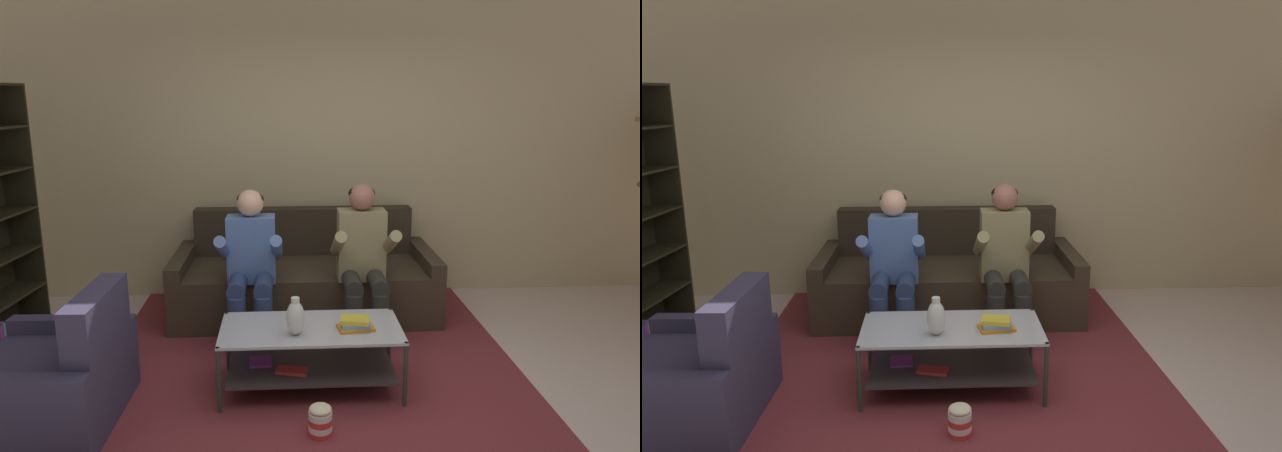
% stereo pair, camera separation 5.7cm
% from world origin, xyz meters
% --- Properties ---
extents(ground, '(16.80, 16.80, 0.00)m').
position_xyz_m(ground, '(0.00, 0.00, 0.00)').
color(ground, beige).
extents(back_partition, '(8.40, 0.12, 2.90)m').
position_xyz_m(back_partition, '(0.00, 2.46, 1.45)').
color(back_partition, '#C6B386').
rests_on(back_partition, ground).
extents(couch, '(2.28, 0.96, 0.89)m').
position_xyz_m(couch, '(-0.21, 1.87, 0.30)').
color(couch, '#392E21').
rests_on(couch, ground).
extents(person_seated_left, '(0.50, 0.58, 1.20)m').
position_xyz_m(person_seated_left, '(-0.65, 1.30, 0.66)').
color(person_seated_left, navy).
rests_on(person_seated_left, ground).
extents(person_seated_right, '(0.50, 0.58, 1.24)m').
position_xyz_m(person_seated_right, '(0.24, 1.31, 0.68)').
color(person_seated_right, '#2A2A26').
rests_on(person_seated_right, ground).
extents(coffee_table, '(1.18, 0.58, 0.44)m').
position_xyz_m(coffee_table, '(-0.22, 0.49, 0.30)').
color(coffee_table, '#B4B5BF').
rests_on(coffee_table, ground).
extents(area_rug, '(3.00, 3.33, 0.01)m').
position_xyz_m(area_rug, '(-0.21, 1.05, 0.01)').
color(area_rug, maroon).
rests_on(area_rug, ground).
extents(vase, '(0.12, 0.12, 0.25)m').
position_xyz_m(vase, '(-0.32, 0.37, 0.56)').
color(vase, silver).
rests_on(vase, coffee_table).
extents(book_stack, '(0.25, 0.17, 0.08)m').
position_xyz_m(book_stack, '(0.07, 0.43, 0.48)').
color(book_stack, orange).
rests_on(book_stack, coffee_table).
extents(armchair, '(0.84, 0.95, 0.83)m').
position_xyz_m(armchair, '(-1.76, 0.19, 0.27)').
color(armchair, '#36314C').
rests_on(armchair, ground).
extents(popcorn_tub, '(0.14, 0.14, 0.19)m').
position_xyz_m(popcorn_tub, '(-0.19, -0.06, 0.10)').
color(popcorn_tub, red).
rests_on(popcorn_tub, ground).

